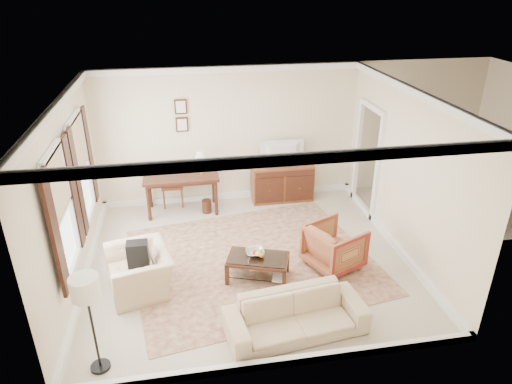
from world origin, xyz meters
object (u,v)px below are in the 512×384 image
object	(u,v)px
tv	(283,146)
coffee_table	(258,262)
striped_armchair	(334,245)
sideboard	(282,182)
sofa	(296,310)
writing_desk	(181,180)
club_armchair	(139,265)

from	to	relation	value
tv	coffee_table	world-z (taller)	tv
coffee_table	striped_armchair	size ratio (longest dim) A/B	1.31
coffee_table	striped_armchair	bearing A→B (deg)	5.67
sideboard	sofa	bearing A→B (deg)	-100.12
writing_desk	coffee_table	bearing A→B (deg)	-66.39
sideboard	sofa	world-z (taller)	sideboard
sofa	striped_armchair	bearing A→B (deg)	47.22
writing_desk	club_armchair	bearing A→B (deg)	-105.88
coffee_table	club_armchair	world-z (taller)	club_armchair
tv	coffee_table	distance (m)	3.11
sideboard	striped_armchair	distance (m)	2.68
writing_desk	sofa	size ratio (longest dim) A/B	0.78
sideboard	striped_armchair	bearing A→B (deg)	-83.58
writing_desk	tv	bearing A→B (deg)	4.57
writing_desk	sideboard	size ratio (longest dim) A/B	1.14
club_armchair	sofa	size ratio (longest dim) A/B	0.54
writing_desk	tv	world-z (taller)	tv
striped_armchair	coffee_table	bearing A→B (deg)	71.52
coffee_table	tv	bearing A→B (deg)	69.59
tv	coffee_table	bearing A→B (deg)	69.59
club_armchair	tv	bearing A→B (deg)	119.75
sideboard	sofa	distance (m)	4.17
sideboard	club_armchair	xyz separation A→B (m)	(-2.90, -2.76, 0.05)
sideboard	tv	bearing A→B (deg)	-90.00
sideboard	tv	xyz separation A→B (m)	(0.00, -0.02, 0.85)
writing_desk	club_armchair	world-z (taller)	club_armchair
tv	striped_armchair	size ratio (longest dim) A/B	1.05
striped_armchair	club_armchair	xyz separation A→B (m)	(-3.20, -0.10, 0.03)
striped_armchair	club_armchair	world-z (taller)	club_armchair
sideboard	sofa	xyz separation A→B (m)	(-0.73, -4.11, -0.03)
club_armchair	sofa	world-z (taller)	club_armchair
sideboard	club_armchair	bearing A→B (deg)	-136.41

